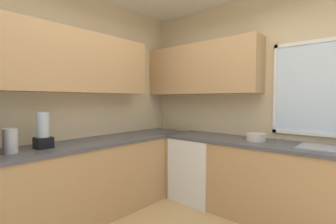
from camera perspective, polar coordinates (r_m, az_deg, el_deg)
room_shell at (r=2.67m, az=-3.06°, el=13.59°), size 3.55×3.61×2.75m
counter_run_left at (r=2.98m, az=-20.35°, el=-15.33°), size 0.65×3.22×0.89m
counter_run_back at (r=3.06m, az=23.17°, el=-14.88°), size 2.64×0.65×0.89m
dishwasher at (r=3.44m, az=7.19°, el=-13.08°), size 0.60×0.60×0.84m
kettle at (r=2.59m, az=-33.28°, el=-5.76°), size 0.12×0.12×0.22m
bowl at (r=3.00m, az=20.16°, el=-5.60°), size 0.21×0.21×0.09m
blender_appliance at (r=2.69m, az=-27.48°, el=-4.22°), size 0.15×0.15×0.36m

